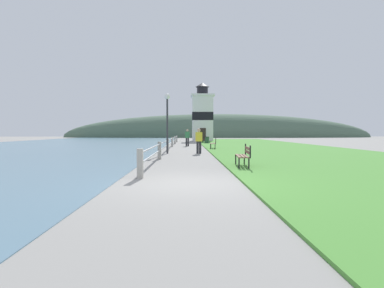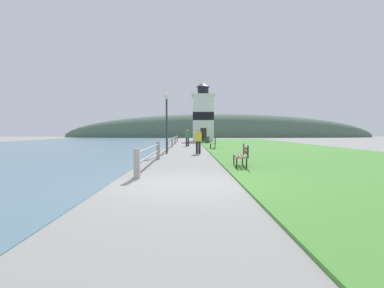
{
  "view_description": "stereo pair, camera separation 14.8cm",
  "coord_description": "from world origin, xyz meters",
  "px_view_note": "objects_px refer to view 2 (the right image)",
  "views": [
    {
      "loc": [
        0.0,
        -8.3,
        1.46
      ],
      "look_at": [
        0.45,
        19.67,
        0.3
      ],
      "focal_mm": 28.0,
      "sensor_mm": 36.0,
      "label": 1
    },
    {
      "loc": [
        0.15,
        -8.3,
        1.46
      ],
      "look_at": [
        0.45,
        19.67,
        0.3
      ],
      "focal_mm": 28.0,
      "sensor_mm": 36.0,
      "label": 2
    }
  ],
  "objects_px": {
    "park_bench_near": "(242,154)",
    "lamp_post": "(167,112)",
    "park_bench_midway": "(214,143)",
    "lighthouse": "(203,115)",
    "person_strolling": "(187,137)",
    "park_bench_far": "(205,139)",
    "person_by_railing": "(198,140)",
    "trash_bin": "(207,140)"
  },
  "relations": [
    {
      "from": "trash_bin",
      "to": "lamp_post",
      "type": "distance_m",
      "value": 17.28
    },
    {
      "from": "park_bench_near",
      "to": "lamp_post",
      "type": "height_order",
      "value": "lamp_post"
    },
    {
      "from": "park_bench_near",
      "to": "park_bench_far",
      "type": "relative_size",
      "value": 1.01
    },
    {
      "from": "park_bench_midway",
      "to": "person_strolling",
      "type": "bearing_deg",
      "value": -59.83
    },
    {
      "from": "person_strolling",
      "to": "lamp_post",
      "type": "relative_size",
      "value": 0.43
    },
    {
      "from": "park_bench_far",
      "to": "trash_bin",
      "type": "xyz_separation_m",
      "value": [
        0.16,
        -1.97,
        -0.11
      ]
    },
    {
      "from": "lighthouse",
      "to": "person_by_railing",
      "type": "relative_size",
      "value": 5.46
    },
    {
      "from": "park_bench_far",
      "to": "park_bench_midway",
      "type": "bearing_deg",
      "value": 92.07
    },
    {
      "from": "park_bench_far",
      "to": "person_strolling",
      "type": "bearing_deg",
      "value": 77.35
    },
    {
      "from": "park_bench_far",
      "to": "person_by_railing",
      "type": "relative_size",
      "value": 1.04
    },
    {
      "from": "park_bench_midway",
      "to": "person_strolling",
      "type": "distance_m",
      "value": 5.41
    },
    {
      "from": "person_strolling",
      "to": "trash_bin",
      "type": "bearing_deg",
      "value": -10.35
    },
    {
      "from": "trash_bin",
      "to": "park_bench_midway",
      "type": "bearing_deg",
      "value": -90.87
    },
    {
      "from": "trash_bin",
      "to": "person_strolling",
      "type": "bearing_deg",
      "value": -110.17
    },
    {
      "from": "lighthouse",
      "to": "person_by_railing",
      "type": "height_order",
      "value": "lighthouse"
    },
    {
      "from": "lighthouse",
      "to": "park_bench_midway",
      "type": "bearing_deg",
      "value": -90.37
    },
    {
      "from": "park_bench_midway",
      "to": "lighthouse",
      "type": "height_order",
      "value": "lighthouse"
    },
    {
      "from": "park_bench_midway",
      "to": "lighthouse",
      "type": "xyz_separation_m",
      "value": [
        0.14,
        22.19,
        3.48
      ]
    },
    {
      "from": "lighthouse",
      "to": "trash_bin",
      "type": "xyz_separation_m",
      "value": [
        0.03,
        -10.71,
        -3.6
      ]
    },
    {
      "from": "park_bench_near",
      "to": "park_bench_midway",
      "type": "relative_size",
      "value": 0.95
    },
    {
      "from": "person_strolling",
      "to": "person_by_railing",
      "type": "distance_m",
      "value": 10.2
    },
    {
      "from": "park_bench_near",
      "to": "lighthouse",
      "type": "xyz_separation_m",
      "value": [
        0.08,
        35.14,
        3.48
      ]
    },
    {
      "from": "park_bench_far",
      "to": "person_by_railing",
      "type": "xyz_separation_m",
      "value": [
        -1.49,
        -18.72,
        0.37
      ]
    },
    {
      "from": "park_bench_near",
      "to": "lamp_post",
      "type": "bearing_deg",
      "value": -59.87
    },
    {
      "from": "person_strolling",
      "to": "park_bench_near",
      "type": "bearing_deg",
      "value": -162.81
    },
    {
      "from": "person_by_railing",
      "to": "lamp_post",
      "type": "bearing_deg",
      "value": 71.68
    },
    {
      "from": "park_bench_near",
      "to": "park_bench_far",
      "type": "bearing_deg",
      "value": -84.96
    },
    {
      "from": "park_bench_midway",
      "to": "park_bench_far",
      "type": "height_order",
      "value": "same"
    },
    {
      "from": "park_bench_midway",
      "to": "lamp_post",
      "type": "xyz_separation_m",
      "value": [
        -3.57,
        -5.22,
        2.2
      ]
    },
    {
      "from": "lighthouse",
      "to": "person_strolling",
      "type": "relative_size",
      "value": 5.39
    },
    {
      "from": "person_strolling",
      "to": "park_bench_midway",
      "type": "bearing_deg",
      "value": -145.66
    },
    {
      "from": "park_bench_midway",
      "to": "lamp_post",
      "type": "height_order",
      "value": "lamp_post"
    },
    {
      "from": "lighthouse",
      "to": "lamp_post",
      "type": "xyz_separation_m",
      "value": [
        -3.71,
        -27.41,
        -1.28
      ]
    },
    {
      "from": "person_by_railing",
      "to": "trash_bin",
      "type": "distance_m",
      "value": 16.84
    },
    {
      "from": "lighthouse",
      "to": "lamp_post",
      "type": "distance_m",
      "value": 27.69
    },
    {
      "from": "park_bench_midway",
      "to": "park_bench_far",
      "type": "relative_size",
      "value": 1.06
    },
    {
      "from": "park_bench_near",
      "to": "lamp_post",
      "type": "xyz_separation_m",
      "value": [
        -3.63,
        7.72,
        2.2
      ]
    },
    {
      "from": "park_bench_far",
      "to": "park_bench_near",
      "type": "bearing_deg",
      "value": 92.24
    },
    {
      "from": "lighthouse",
      "to": "lamp_post",
      "type": "height_order",
      "value": "lighthouse"
    },
    {
      "from": "park_bench_far",
      "to": "person_strolling",
      "type": "distance_m",
      "value": 8.85
    },
    {
      "from": "park_bench_midway",
      "to": "lighthouse",
      "type": "relative_size",
      "value": 0.2
    },
    {
      "from": "person_by_railing",
      "to": "trash_bin",
      "type": "xyz_separation_m",
      "value": [
        1.65,
        16.75,
        -0.48
      ]
    }
  ]
}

